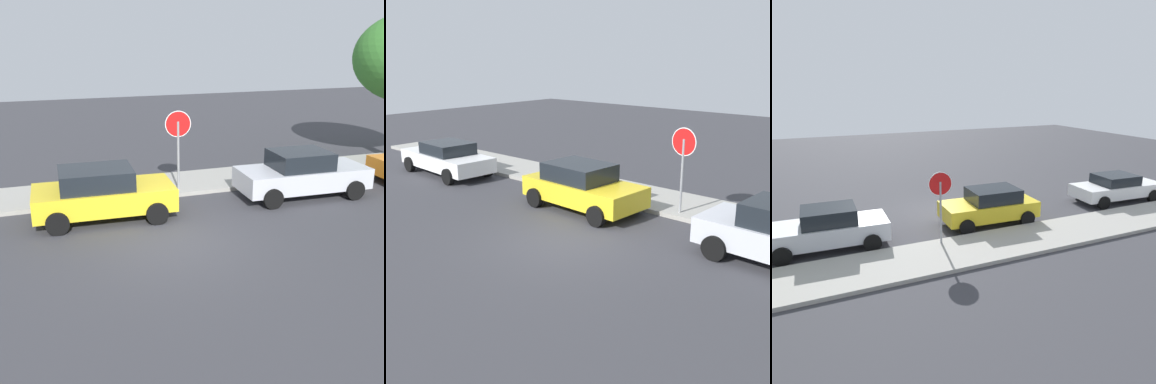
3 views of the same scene
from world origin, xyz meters
The scene contains 5 objects.
ground_plane centered at (0.00, 0.00, 0.00)m, with size 60.00×60.00×0.00m, color #38383D.
sidewalk_curb centered at (0.00, 4.67, 0.07)m, with size 32.00×2.48×0.14m, color #9E9B93.
stop_sign centered at (1.31, 3.81, 1.96)m, with size 0.86×0.09×2.81m.
parked_car_yellow centered at (-1.47, 2.36, 0.78)m, with size 4.10×2.20×1.52m.
parked_car_white centered at (-8.86, 2.19, 0.70)m, with size 4.68×2.24×1.38m.
Camera 2 is at (8.36, -9.04, 4.96)m, focal length 45.00 mm.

